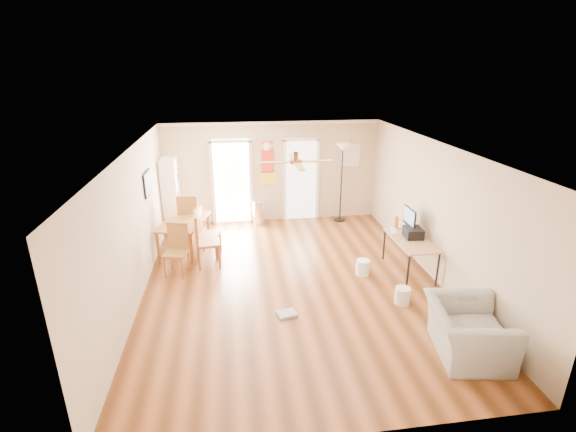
{
  "coord_description": "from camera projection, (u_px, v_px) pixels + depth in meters",
  "views": [
    {
      "loc": [
        -1.06,
        -6.89,
        3.94
      ],
      "look_at": [
        0.0,
        0.6,
        1.15
      ],
      "focal_mm": 25.8,
      "sensor_mm": 36.0,
      "label": 1
    }
  ],
  "objects": [
    {
      "name": "wall_back",
      "position": [
        272.0,
        172.0,
        10.7
      ],
      "size": [
        5.5,
        0.04,
        2.6
      ],
      "primitive_type": null,
      "color": "beige",
      "rests_on": "floor"
    },
    {
      "name": "dining_chair_right_a",
      "position": [
        209.0,
        232.0,
        8.89
      ],
      "size": [
        0.54,
        0.54,
        1.08
      ],
      "primitive_type": null,
      "rotation": [
        0.0,
        0.0,
        1.34
      ],
      "color": "#A67635",
      "rests_on": "floor"
    },
    {
      "name": "wall_front",
      "position": [
        344.0,
        340.0,
        4.2
      ],
      "size": [
        5.5,
        0.04,
        2.6
      ],
      "primitive_type": null,
      "color": "beige",
      "rests_on": "floor"
    },
    {
      "name": "wall_right",
      "position": [
        436.0,
        212.0,
        7.81
      ],
      "size": [
        0.04,
        7.0,
        2.6
      ],
      "primitive_type": null,
      "color": "beige",
      "rests_on": "floor"
    },
    {
      "name": "armchair",
      "position": [
        468.0,
        332.0,
        5.85
      ],
      "size": [
        1.2,
        1.32,
        0.76
      ],
      "primitive_type": "imported",
      "rotation": [
        0.0,
        0.0,
        1.4
      ],
      "color": "#9C9D98",
      "rests_on": "floor"
    },
    {
      "name": "bookshelf",
      "position": [
        171.0,
        194.0,
        10.21
      ],
      "size": [
        0.37,
        0.82,
        1.82
      ],
      "primitive_type": null,
      "rotation": [
        0.0,
        0.0,
        -0.01
      ],
      "color": "white",
      "rests_on": "floor"
    },
    {
      "name": "floor_cloth",
      "position": [
        287.0,
        314.0,
        6.89
      ],
      "size": [
        0.36,
        0.32,
        0.04
      ],
      "primitive_type": "cube",
      "rotation": [
        0.0,
        0.0,
        0.25
      ],
      "color": "#9A9994",
      "rests_on": "floor"
    },
    {
      "name": "wall_decal",
      "position": [
        267.0,
        163.0,
        10.58
      ],
      "size": [
        0.46,
        0.03,
        1.1
      ],
      "primitive_type": "cube",
      "color": "red",
      "rests_on": "wall_back"
    },
    {
      "name": "imac",
      "position": [
        409.0,
        220.0,
        8.38
      ],
      "size": [
        0.17,
        0.56,
        0.51
      ],
      "primitive_type": null,
      "rotation": [
        0.0,
        0.0,
        0.18
      ],
      "color": "black",
      "rests_on": "computer_desk"
    },
    {
      "name": "crown_molding",
      "position": [
        293.0,
        150.0,
        7.02
      ],
      "size": [
        5.5,
        7.0,
        0.08
      ],
      "primitive_type": null,
      "color": "white",
      "rests_on": "wall_back"
    },
    {
      "name": "kitchen_doorway",
      "position": [
        232.0,
        183.0,
        10.64
      ],
      "size": [
        0.9,
        0.1,
        2.1
      ],
      "primitive_type": null,
      "color": "white",
      "rests_on": "wall_back"
    },
    {
      "name": "wastebasket_b",
      "position": [
        402.0,
        296.0,
        7.19
      ],
      "size": [
        0.3,
        0.3,
        0.3
      ],
      "primitive_type": "cylinder",
      "rotation": [
        0.0,
        0.0,
        -0.16
      ],
      "color": "white",
      "rests_on": "floor"
    },
    {
      "name": "torchiere_lamp",
      "position": [
        341.0,
        183.0,
        10.73
      ],
      "size": [
        0.42,
        0.42,
        2.07
      ],
      "primitive_type": null,
      "rotation": [
        0.0,
        0.0,
        -0.07
      ],
      "color": "black",
      "rests_on": "floor"
    },
    {
      "name": "trash_can",
      "position": [
        259.0,
        213.0,
        10.7
      ],
      "size": [
        0.35,
        0.35,
        0.63
      ],
      "primitive_type": "cylinder",
      "rotation": [
        0.0,
        0.0,
        0.24
      ],
      "color": "silver",
      "rests_on": "floor"
    },
    {
      "name": "wastebasket_a",
      "position": [
        363.0,
        267.0,
        8.18
      ],
      "size": [
        0.27,
        0.27,
        0.31
      ],
      "primitive_type": "cylinder",
      "rotation": [
        0.0,
        0.0,
        0.01
      ],
      "color": "white",
      "rests_on": "floor"
    },
    {
      "name": "computer_desk",
      "position": [
        409.0,
        256.0,
        8.22
      ],
      "size": [
        0.66,
        1.32,
        0.71
      ],
      "primitive_type": null,
      "color": "tan",
      "rests_on": "floor"
    },
    {
      "name": "ceiling",
      "position": [
        293.0,
        148.0,
        7.0
      ],
      "size": [
        5.5,
        7.0,
        0.0
      ],
      "primitive_type": null,
      "color": "silver",
      "rests_on": "floor"
    },
    {
      "name": "ceiling_fan",
      "position": [
        296.0,
        162.0,
        6.78
      ],
      "size": [
        1.24,
        1.24,
        0.2
      ],
      "primitive_type": null,
      "color": "#593819",
      "rests_on": "ceiling"
    },
    {
      "name": "dining_table",
      "position": [
        185.0,
        235.0,
        9.21
      ],
      "size": [
        1.14,
        1.55,
        0.7
      ],
      "primitive_type": null,
      "rotation": [
        0.0,
        0.0,
        -0.24
      ],
      "color": "#A16B34",
      "rests_on": "floor"
    },
    {
      "name": "keyboard",
      "position": [
        394.0,
        231.0,
        8.51
      ],
      "size": [
        0.22,
        0.39,
        0.01
      ],
      "primitive_type": "cube",
      "rotation": [
        0.0,
        0.0,
        -0.28
      ],
      "color": "silver",
      "rests_on": "computer_desk"
    },
    {
      "name": "wall_left",
      "position": [
        134.0,
        227.0,
        7.09
      ],
      "size": [
        0.04,
        7.0,
        2.6
      ],
      "primitive_type": null,
      "color": "beige",
      "rests_on": "floor"
    },
    {
      "name": "orange_bottle",
      "position": [
        396.0,
        222.0,
        8.61
      ],
      "size": [
        0.11,
        0.11,
        0.27
      ],
      "primitive_type": "cylinder",
      "rotation": [
        0.0,
        0.0,
        -0.34
      ],
      "color": "orange",
      "rests_on": "computer_desk"
    },
    {
      "name": "ac_grille",
      "position": [
        350.0,
        155.0,
        10.81
      ],
      "size": [
        0.5,
        0.04,
        0.6
      ],
      "primitive_type": "cube",
      "color": "white",
      "rests_on": "wall_back"
    },
    {
      "name": "dining_chair_far",
      "position": [
        189.0,
        217.0,
        9.72
      ],
      "size": [
        0.47,
        0.47,
        1.13
      ],
      "primitive_type": null,
      "rotation": [
        0.0,
        0.0,
        3.13
      ],
      "color": "olive",
      "rests_on": "floor"
    },
    {
      "name": "bathroom_doorway",
      "position": [
        301.0,
        181.0,
        10.87
      ],
      "size": [
        0.8,
        0.1,
        2.1
      ],
      "primitive_type": null,
      "color": "white",
      "rests_on": "wall_back"
    },
    {
      "name": "printer",
      "position": [
        413.0,
        233.0,
        8.17
      ],
      "size": [
        0.36,
        0.41,
        0.2
      ],
      "primitive_type": "cube",
      "rotation": [
        0.0,
        0.0,
        -0.09
      ],
      "color": "black",
      "rests_on": "computer_desk"
    },
    {
      "name": "framed_poster",
      "position": [
        148.0,
        183.0,
        8.26
      ],
      "size": [
        0.04,
        0.66,
        0.48
      ],
      "primitive_type": "cube",
      "color": "black",
      "rests_on": "wall_left"
    },
    {
      "name": "dining_chair_near",
      "position": [
        175.0,
        251.0,
        8.08
      ],
      "size": [
        0.51,
        0.51,
        1.01
      ],
      "primitive_type": null,
      "rotation": [
        0.0,
        0.0,
        -0.26
      ],
      "color": "#A67235",
      "rests_on": "floor"
    },
    {
      "name": "dining_chair_right_b",
      "position": [
        208.0,
        240.0,
        8.43
      ],
      "size": [
        0.52,
        0.52,
        1.13
      ],
      "primitive_type": null,
      "rotation": [
        0.0,
        0.0,
        1.69
      ],
      "color": "#985B31",
      "rests_on": "floor"
    },
    {
      "name": "floor",
      "position": [
        292.0,
        283.0,
        7.9
      ],
      "size": [
        7.0,
        7.0,
        0.0
      ],
      "primitive_type": "plane",
      "color": "brown",
      "rests_on": "ground"
    }
  ]
}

